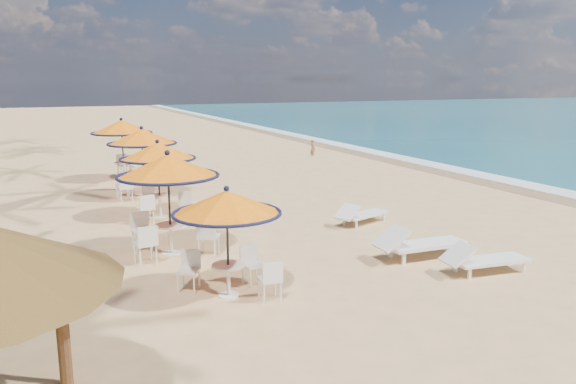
% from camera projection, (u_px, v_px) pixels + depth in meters
% --- Properties ---
extents(ground, '(160.00, 160.00, 0.00)m').
position_uv_depth(ground, '(442.00, 269.00, 12.10)').
color(ground, tan).
rests_on(ground, ground).
extents(foam_strip, '(1.20, 140.00, 0.04)m').
position_uv_depth(foam_strip, '(464.00, 172.00, 24.76)').
color(foam_strip, white).
rests_on(foam_strip, ground).
extents(wetsand_band, '(1.40, 140.00, 0.02)m').
position_uv_depth(wetsand_band, '(447.00, 173.00, 24.40)').
color(wetsand_band, olive).
rests_on(wetsand_band, ground).
extents(station_0, '(2.03, 2.03, 2.12)m').
position_uv_depth(station_0, '(228.00, 216.00, 10.34)').
color(station_0, black).
rests_on(station_0, ground).
extents(station_1, '(2.35, 2.35, 2.45)m').
position_uv_depth(station_1, '(167.00, 179.00, 12.77)').
color(station_1, black).
rests_on(station_1, ground).
extents(station_2, '(2.21, 2.21, 2.31)m').
position_uv_depth(station_2, '(158.00, 161.00, 16.32)').
color(station_2, black).
rests_on(station_2, ground).
extents(station_3, '(2.36, 2.36, 2.46)m').
position_uv_depth(station_3, '(140.00, 143.00, 19.10)').
color(station_3, black).
rests_on(station_3, ground).
extents(station_4, '(2.42, 2.44, 2.52)m').
position_uv_depth(station_4, '(123.00, 132.00, 22.49)').
color(station_4, black).
rests_on(station_4, ground).
extents(lounger_near, '(1.96, 0.81, 0.68)m').
position_uv_depth(lounger_near, '(483.00, 259.00, 11.77)').
color(lounger_near, white).
rests_on(lounger_near, ground).
extents(lounger_mid, '(2.23, 0.79, 0.79)m').
position_uv_depth(lounger_mid, '(418.00, 243.00, 12.73)').
color(lounger_mid, white).
rests_on(lounger_mid, ground).
extents(lounger_far, '(1.86, 1.11, 0.64)m').
position_uv_depth(lounger_far, '(360.00, 214.00, 15.78)').
color(lounger_far, white).
rests_on(lounger_far, ground).
extents(person, '(0.28, 0.38, 0.95)m').
position_uv_depth(person, '(313.00, 148.00, 29.60)').
color(person, '#91644A').
rests_on(person, ground).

